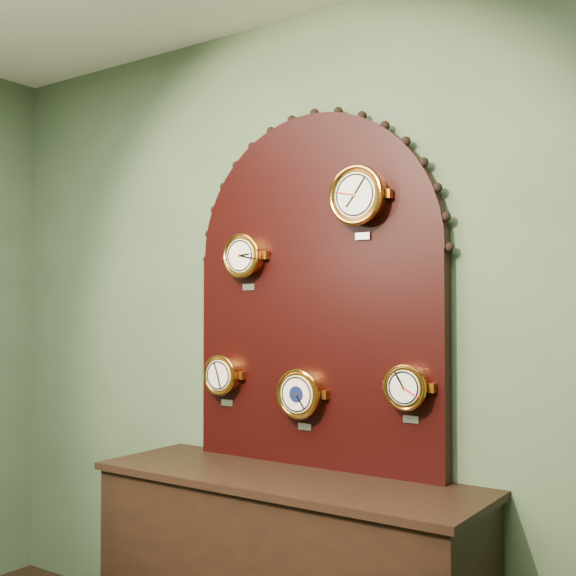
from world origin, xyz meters
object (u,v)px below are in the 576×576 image
Objects in this scene: barometer at (301,394)px; tide_clock at (407,387)px; hygrometer at (223,375)px; arabic_clock at (358,196)px; roman_clock at (244,256)px; display_board at (315,278)px.

barometer is 0.49m from tide_clock.
arabic_clock is at bearing -0.13° from hygrometer.
barometer is at bearing -0.09° from roman_clock.
arabic_clock is 1.28× the size of tide_clock.
display_board reaches higher than tide_clock.
roman_clock is at bearing -0.21° from hygrometer.
tide_clock is at bearing -8.05° from display_board.
tide_clock reaches higher than barometer.
hygrometer reaches higher than barometer.
tide_clock is (0.49, 0.00, 0.06)m from barometer.
display_board reaches higher than roman_clock.
roman_clock is 0.55m from hygrometer.
tide_clock is (0.92, 0.00, 0.00)m from hygrometer.
roman_clock is 1.07× the size of hygrometer.
roman_clock is 0.95m from tide_clock.
barometer is at bearing -113.03° from display_board.
tide_clock is at bearing 0.01° from hygrometer.
arabic_clock is (0.25, -0.07, 0.32)m from display_board.
hygrometer and tide_clock have the same top height.
arabic_clock is 0.78m from tide_clock.
hygrometer is 0.92m from tide_clock.
tide_clock is (0.79, 0.00, -0.53)m from roman_clock.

